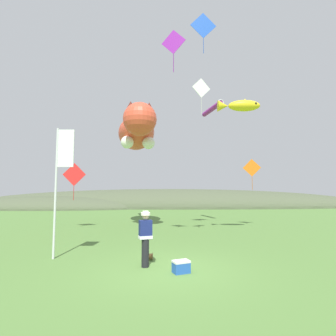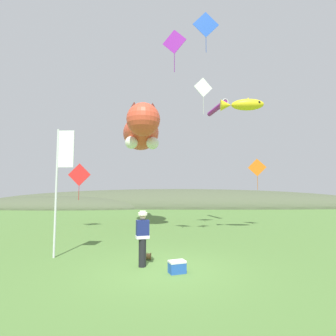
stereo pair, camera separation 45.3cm
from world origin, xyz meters
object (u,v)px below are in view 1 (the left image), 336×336
object	(u,v)px
kite_giant_cat	(138,132)
kite_tube_streamer	(213,109)
kite_diamond_blue	(204,26)
kite_diamond_orange	(253,168)
picnic_cooler	(182,267)
festival_banner_pole	(62,172)
kite_diamond_red	(76,175)
kite_spool	(152,256)
kite_diamond_white	(202,88)
kite_diamond_violet	(175,42)
festival_attendant	(147,237)
kite_fish_windsock	(241,106)

from	to	relation	value
kite_giant_cat	kite_tube_streamer	bearing A→B (deg)	8.88
kite_diamond_blue	kite_diamond_orange	world-z (taller)	kite_diamond_blue
picnic_cooler	festival_banner_pole	xyz separation A→B (m)	(-4.36, 1.60, 2.93)
kite_giant_cat	kite_diamond_red	distance (m)	5.19
kite_spool	kite_diamond_white	bearing A→B (deg)	57.96
kite_diamond_red	kite_giant_cat	bearing A→B (deg)	21.57
kite_diamond_violet	festival_attendant	bearing A→B (deg)	-106.40
kite_giant_cat	kite_diamond_blue	size ratio (longest dim) A/B	3.72
festival_attendant	kite_diamond_violet	bearing A→B (deg)	73.60
kite_tube_streamer	kite_diamond_violet	bearing A→B (deg)	-113.02
kite_diamond_violet	kite_giant_cat	bearing A→B (deg)	111.36
kite_giant_cat	kite_diamond_violet	distance (m)	7.39
festival_attendant	kite_spool	xyz separation A→B (m)	(0.11, 0.83, -0.83)
festival_attendant	kite_giant_cat	world-z (taller)	kite_giant_cat
kite_diamond_red	kite_diamond_orange	xyz separation A→B (m)	(11.77, 1.03, 0.52)
picnic_cooler	kite_diamond_blue	bearing A→B (deg)	75.36
kite_fish_windsock	kite_diamond_red	size ratio (longest dim) A/B	1.00
kite_diamond_violet	kite_tube_streamer	bearing A→B (deg)	66.98
kite_diamond_violet	kite_diamond_orange	distance (m)	9.75
kite_fish_windsock	kite_diamond_violet	world-z (taller)	kite_diamond_violet
kite_giant_cat	kite_diamond_white	distance (m)	6.56
picnic_cooler	kite_diamond_orange	xyz separation A→B (m)	(5.35, 9.82, 3.80)
kite_fish_windsock	kite_diamond_violet	bearing A→B (deg)	-147.76
festival_banner_pole	kite_giant_cat	distance (m)	9.55
kite_diamond_red	kite_diamond_blue	xyz separation A→B (m)	(8.06, -2.54, 8.42)
kite_giant_cat	kite_fish_windsock	world-z (taller)	kite_giant_cat
festival_attendant	kite_diamond_red	size ratio (longest dim) A/B	0.74
kite_diamond_blue	kite_diamond_violet	world-z (taller)	kite_diamond_blue
kite_giant_cat	festival_attendant	bearing A→B (deg)	-81.31
festival_banner_pole	kite_fish_windsock	size ratio (longest dim) A/B	2.00
picnic_cooler	kite_diamond_red	world-z (taller)	kite_diamond_red
picnic_cooler	kite_diamond_violet	world-z (taller)	kite_diamond_violet
picnic_cooler	festival_banner_pole	world-z (taller)	festival_banner_pole
festival_attendant	kite_tube_streamer	size ratio (longest dim) A/B	0.59
kite_spool	kite_diamond_orange	bearing A→B (deg)	52.86
festival_attendant	picnic_cooler	xyz separation A→B (m)	(1.12, -0.60, -0.77)
kite_giant_cat	kite_diamond_violet	world-z (taller)	kite_diamond_violet
kite_diamond_blue	kite_diamond_violet	size ratio (longest dim) A/B	1.15
kite_diamond_violet	kite_fish_windsock	bearing A→B (deg)	32.24
picnic_cooler	kite_diamond_violet	xyz separation A→B (m)	(-0.13, 3.97, 9.35)
picnic_cooler	kite_tube_streamer	world-z (taller)	kite_tube_streamer
festival_attendant	kite_diamond_red	bearing A→B (deg)	122.93
festival_attendant	kite_giant_cat	xyz separation A→B (m)	(-1.48, 9.70, 5.67)
kite_giant_cat	kite_diamond_white	size ratio (longest dim) A/B	4.65
kite_diamond_blue	picnic_cooler	bearing A→B (deg)	-104.64
festival_attendant	picnic_cooler	distance (m)	1.49
kite_spool	kite_diamond_orange	xyz separation A→B (m)	(6.36, 8.39, 3.85)
festival_attendant	kite_diamond_orange	distance (m)	11.66
kite_spool	kite_tube_streamer	bearing A→B (deg)	67.99
kite_tube_streamer	kite_diamond_violet	world-z (taller)	kite_diamond_violet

